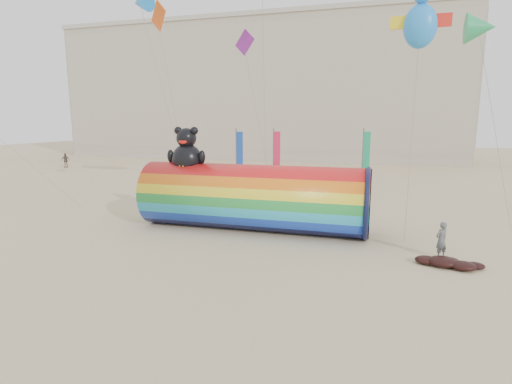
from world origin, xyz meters
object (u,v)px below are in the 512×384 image
(hotel_building, at_px, (259,92))
(windsock_assembly, at_px, (253,196))
(fabric_bundle, at_px, (448,263))
(kite_handler, at_px, (441,240))

(hotel_building, distance_m, windsock_assembly, 45.03)
(windsock_assembly, distance_m, fabric_bundle, 9.91)
(kite_handler, distance_m, fabric_bundle, 1.20)
(hotel_building, bearing_deg, fabric_bundle, -65.39)
(kite_handler, height_order, fabric_bundle, kite_handler)
(hotel_building, relative_size, kite_handler, 37.71)
(kite_handler, relative_size, fabric_bundle, 0.61)
(kite_handler, bearing_deg, windsock_assembly, -53.97)
(windsock_assembly, bearing_deg, hotel_building, 105.45)
(fabric_bundle, bearing_deg, windsock_assembly, 160.80)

